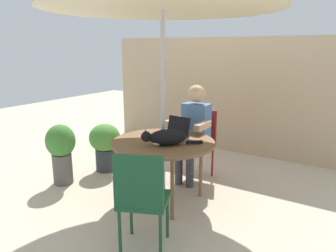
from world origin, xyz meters
The scene contains 10 objects.
ground_plane centered at (0.00, 0.00, 0.00)m, with size 14.00×14.00×0.00m, color beige.
fence_back centered at (0.00, 2.12, 0.93)m, with size 4.65×0.08×1.86m, color tan.
patio_table centered at (0.00, 0.00, 0.65)m, with size 1.14×1.14×0.70m.
chair_occupied centered at (0.00, 0.86, 0.53)m, with size 0.40×0.40×0.90m.
chair_empty centered at (0.39, -0.91, 0.53)m, with size 0.52×0.52×0.90m.
person_seated centered at (0.00, 0.71, 0.70)m, with size 0.48×0.48×1.24m.
laptop centered at (0.01, 0.27, 0.76)m, with size 0.32×0.28×0.21m.
cat centered at (0.10, -0.11, 0.78)m, with size 0.52×0.46×0.17m.
potted_plant_near_fence centered at (-1.19, 0.33, 0.40)m, with size 0.43×0.43×0.67m.
potted_plant_by_chair centered at (-1.34, -0.30, 0.46)m, with size 0.37×0.37×0.77m.
Camera 1 is at (1.86, -2.82, 1.70)m, focal length 34.37 mm.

